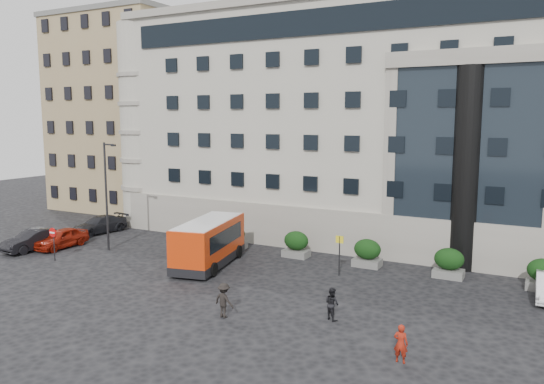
{
  "coord_description": "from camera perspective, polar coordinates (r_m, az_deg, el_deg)",
  "views": [
    {
      "loc": [
        16.89,
        -25.23,
        9.77
      ],
      "look_at": [
        0.9,
        4.73,
        5.0
      ],
      "focal_mm": 35.0,
      "sensor_mm": 36.0,
      "label": 1
    }
  ],
  "objects": [
    {
      "name": "civic_building",
      "position": [
        48.47,
        15.22,
        6.81
      ],
      "size": [
        44.0,
        24.0,
        18.0
      ],
      "primitive_type": "cube",
      "color": "#A5A191",
      "rests_on": "ground"
    },
    {
      "name": "hedge_c",
      "position": [
        35.76,
        10.21,
        -6.45
      ],
      "size": [
        1.8,
        1.26,
        1.84
      ],
      "color": "#545452",
      "rests_on": "ground"
    },
    {
      "name": "street_lamp",
      "position": [
        40.71,
        -17.35,
        0.01
      ],
      "size": [
        1.16,
        0.18,
        8.0
      ],
      "color": "#262628",
      "rests_on": "ground"
    },
    {
      "name": "entrance_column",
      "position": [
        36.01,
        20.19,
        2.3
      ],
      "size": [
        1.8,
        1.8,
        13.0
      ],
      "primitive_type": "cylinder",
      "color": "black",
      "rests_on": "ground"
    },
    {
      "name": "minibus",
      "position": [
        35.53,
        -6.8,
        -5.24
      ],
      "size": [
        3.98,
        7.62,
        3.03
      ],
      "rotation": [
        0.0,
        0.0,
        0.21
      ],
      "color": "red",
      "rests_on": "ground"
    },
    {
      "name": "hedge_e",
      "position": [
        34.19,
        27.19,
        -7.9
      ],
      "size": [
        1.8,
        1.26,
        1.84
      ],
      "color": "#545452",
      "rests_on": "ground"
    },
    {
      "name": "hedge_d",
      "position": [
        34.6,
        18.49,
        -7.23
      ],
      "size": [
        1.8,
        1.26,
        1.84
      ],
      "color": "#545452",
      "rests_on": "ground"
    },
    {
      "name": "parked_car_d",
      "position": [
        52.94,
        -12.25,
        -2.12
      ],
      "size": [
        2.46,
        4.71,
        1.26
      ],
      "primitive_type": "imported",
      "rotation": [
        0.0,
        0.0,
        0.08
      ],
      "color": "black",
      "rests_on": "ground"
    },
    {
      "name": "ground",
      "position": [
        31.89,
        -5.51,
        -9.88
      ],
      "size": [
        120.0,
        120.0,
        0.0
      ],
      "primitive_type": "plane",
      "color": "black",
      "rests_on": "ground"
    },
    {
      "name": "pedestrian_a",
      "position": [
        22.67,
        13.68,
        -15.55
      ],
      "size": [
        0.59,
        0.39,
        1.6
      ],
      "primitive_type": "imported",
      "rotation": [
        0.0,
        0.0,
        3.13
      ],
      "color": "maroon",
      "rests_on": "ground"
    },
    {
      "name": "parked_car_c",
      "position": [
        47.61,
        -18.06,
        -3.36
      ],
      "size": [
        2.69,
        5.18,
        1.44
      ],
      "primitive_type": "imported",
      "rotation": [
        0.0,
        0.0,
        -0.14
      ],
      "color": "black",
      "rests_on": "ground"
    },
    {
      "name": "parked_car_a",
      "position": [
        43.24,
        -21.73,
        -4.64
      ],
      "size": [
        1.85,
        4.38,
        1.48
      ],
      "primitive_type": "imported",
      "rotation": [
        0.0,
        0.0,
        0.02
      ],
      "color": "maroon",
      "rests_on": "ground"
    },
    {
      "name": "hedge_a",
      "position": [
        40.07,
        -4.13,
        -4.77
      ],
      "size": [
        1.8,
        1.26,
        1.84
      ],
      "color": "#545452",
      "rests_on": "ground"
    },
    {
      "name": "hedge_b",
      "position": [
        37.62,
        2.62,
        -5.6
      ],
      "size": [
        1.8,
        1.26,
        1.84
      ],
      "color": "#545452",
      "rests_on": "ground"
    },
    {
      "name": "pedestrian_b",
      "position": [
        26.5,
        6.47,
        -11.84
      ],
      "size": [
        0.97,
        0.9,
        1.6
      ],
      "primitive_type": "imported",
      "rotation": [
        0.0,
        0.0,
        2.65
      ],
      "color": "black",
      "rests_on": "ground"
    },
    {
      "name": "red_truck",
      "position": [
        53.74,
        -6.63,
        -1.16
      ],
      "size": [
        2.87,
        4.91,
        2.48
      ],
      "rotation": [
        0.0,
        0.0,
        0.19
      ],
      "color": "maroon",
      "rests_on": "ground"
    },
    {
      "name": "apartment_far",
      "position": [
        76.98,
        -6.75,
        8.86
      ],
      "size": [
        13.0,
        13.0,
        22.0
      ],
      "primitive_type": "cube",
      "color": "#796246",
      "rests_on": "ground"
    },
    {
      "name": "no_entry_sign",
      "position": [
        39.3,
        -22.48,
        -4.54
      ],
      "size": [
        0.64,
        0.16,
        2.32
      ],
      "color": "#262628",
      "rests_on": "ground"
    },
    {
      "name": "pedestrian_c",
      "position": [
        26.7,
        -5.19,
        -11.51
      ],
      "size": [
        1.21,
        0.82,
        1.73
      ],
      "primitive_type": "imported",
      "rotation": [
        0.0,
        0.0,
        2.97
      ],
      "color": "black",
      "rests_on": "ground"
    },
    {
      "name": "parked_car_b",
      "position": [
        43.31,
        -24.25,
        -4.71
      ],
      "size": [
        1.94,
        4.77,
        1.54
      ],
      "primitive_type": "imported",
      "rotation": [
        0.0,
        0.0,
        -0.07
      ],
      "color": "black",
      "rests_on": "ground"
    },
    {
      "name": "apartment_near",
      "position": [
        60.97,
        -14.16,
        7.98
      ],
      "size": [
        14.0,
        14.0,
        20.0
      ],
      "primitive_type": "cube",
      "color": "#927B55",
      "rests_on": "ground"
    },
    {
      "name": "bus_stop_sign",
      "position": [
        33.29,
        7.27,
        -6.05
      ],
      "size": [
        0.5,
        0.08,
        2.52
      ],
      "color": "#262628",
      "rests_on": "ground"
    }
  ]
}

